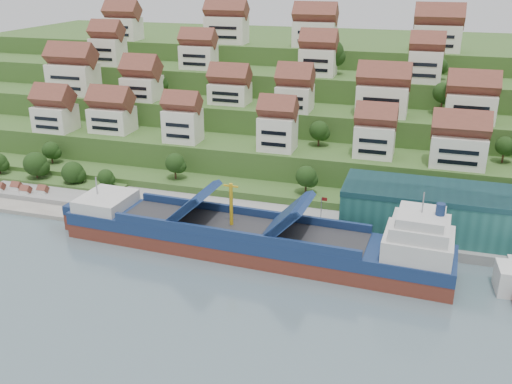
% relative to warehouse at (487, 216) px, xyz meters
% --- Properties ---
extents(ground, '(300.00, 300.00, 0.00)m').
position_rel_warehouse_xyz_m(ground, '(-52.00, -17.00, -7.20)').
color(ground, slate).
rests_on(ground, ground).
extents(quay, '(180.00, 14.00, 2.20)m').
position_rel_warehouse_xyz_m(quay, '(-32.00, -2.00, -6.10)').
color(quay, gray).
rests_on(quay, ground).
extents(pebble_beach, '(45.00, 20.00, 1.00)m').
position_rel_warehouse_xyz_m(pebble_beach, '(-110.00, -5.00, -6.70)').
color(pebble_beach, gray).
rests_on(pebble_beach, ground).
extents(hillside, '(260.00, 128.00, 31.00)m').
position_rel_warehouse_xyz_m(hillside, '(-52.00, 86.55, 3.46)').
color(hillside, '#2D4C1E').
rests_on(hillside, ground).
extents(hillside_village, '(156.54, 63.65, 28.92)m').
position_rel_warehouse_xyz_m(hillside_village, '(-51.82, 43.45, 17.07)').
color(hillside_village, white).
rests_on(hillside_village, ground).
extents(hillside_trees, '(141.95, 62.44, 32.96)m').
position_rel_warehouse_xyz_m(hillside_trees, '(-61.08, 27.24, 9.83)').
color(hillside_trees, '#1D3B13').
rests_on(hillside_trees, ground).
extents(warehouse, '(60.00, 15.00, 10.00)m').
position_rel_warehouse_xyz_m(warehouse, '(0.00, 0.00, 0.00)').
color(warehouse, '#23615B').
rests_on(warehouse, quay).
extents(flagpole, '(1.28, 0.16, 8.00)m').
position_rel_warehouse_xyz_m(flagpole, '(-33.89, -7.00, -0.32)').
color(flagpole, gray).
rests_on(flagpole, quay).
extents(beach_huts, '(14.40, 3.70, 2.20)m').
position_rel_warehouse_xyz_m(beach_huts, '(-112.00, -6.25, -5.10)').
color(beach_huts, white).
rests_on(beach_huts, pebble_beach).
extents(cargo_ship, '(82.04, 16.35, 18.13)m').
position_rel_warehouse_xyz_m(cargo_ship, '(-44.48, -17.50, -3.78)').
color(cargo_ship, maroon).
rests_on(cargo_ship, ground).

